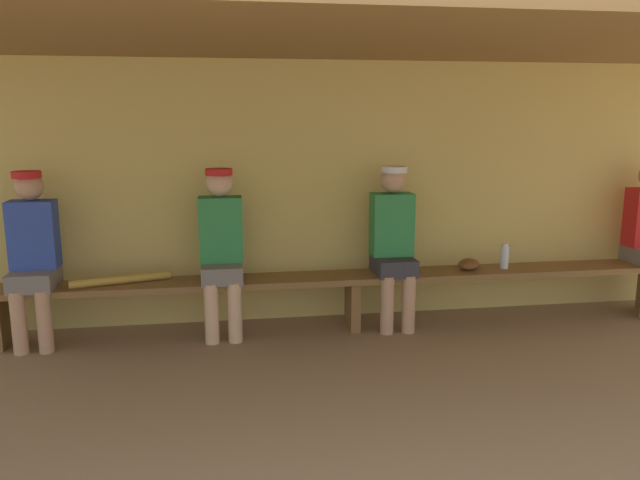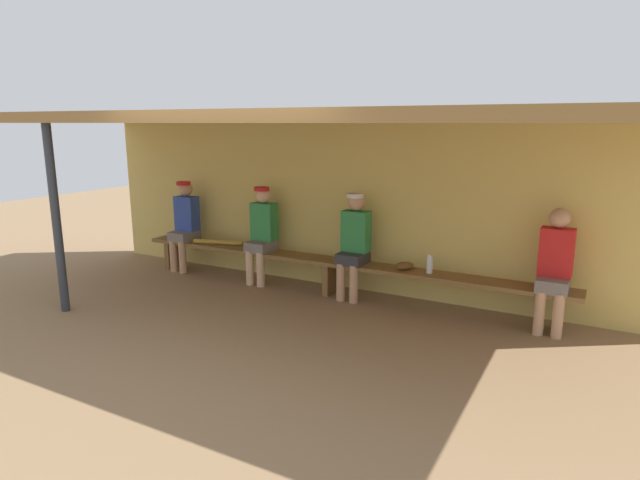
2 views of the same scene
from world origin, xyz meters
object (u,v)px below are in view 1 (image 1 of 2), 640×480
player_in_red (393,239)px  player_in_blue (221,245)px  player_with_sunglasses (33,251)px  water_bottle_green (505,256)px  bench (353,283)px  baseball_bat (121,280)px  baseball_glove_dark_brown (469,264)px

player_in_red → player_in_blue: bearing=180.0°
player_with_sunglasses → water_bottle_green: (3.80, 0.00, -0.18)m
player_with_sunglasses → player_in_red: bearing=0.0°
player_in_blue → bench: bearing=-0.2°
baseball_bat → bench: bearing=-15.6°
player_in_red → water_bottle_green: bearing=0.1°
water_bottle_green → baseball_bat: size_ratio=0.29×
player_in_blue → water_bottle_green: player_in_blue is taller
player_with_sunglasses → bench: bearing=-0.1°
player_in_blue → baseball_glove_dark_brown: (2.08, 0.01, -0.24)m
player_with_sunglasses → player_in_red: (2.81, 0.00, 0.00)m
player_in_blue → player_in_red: bearing=0.0°
bench → player_in_blue: player_in_blue is taller
baseball_bat → player_in_red: bearing=-15.5°
water_bottle_green → baseball_glove_dark_brown: (-0.31, 0.01, -0.06)m
player_with_sunglasses → baseball_bat: 0.68m
player_with_sunglasses → player_in_blue: size_ratio=1.00×
water_bottle_green → baseball_glove_dark_brown: 0.32m
baseball_glove_dark_brown → player_in_blue: bearing=-52.4°
bench → player_in_red: player_in_red is taller
player_in_red → baseball_glove_dark_brown: bearing=1.1°
player_in_blue → water_bottle_green: bearing=0.0°
player_in_blue → baseball_bat: 0.82m
player_with_sunglasses → player_in_red: same height
bench → baseball_glove_dark_brown: 1.02m
baseball_glove_dark_brown → baseball_bat: bearing=-52.4°
player_in_red → baseball_glove_dark_brown: 0.72m
player_in_red → water_bottle_green: 1.00m
baseball_bat → player_with_sunglasses: bearing=164.1°
bench → baseball_bat: size_ratio=7.89×
bench → player_in_blue: 1.13m
player_with_sunglasses → player_in_blue: 1.41m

